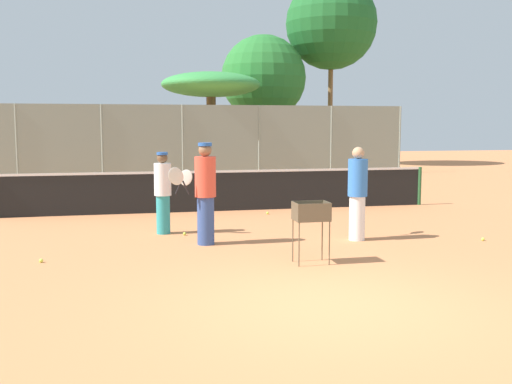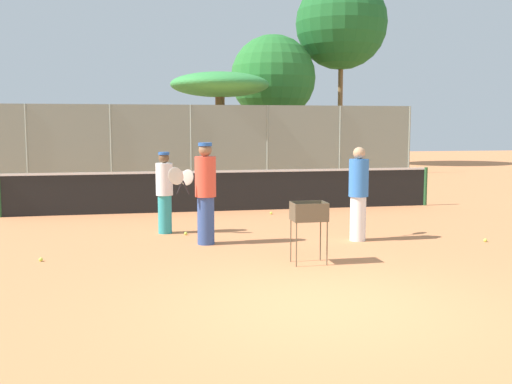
% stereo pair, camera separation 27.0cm
% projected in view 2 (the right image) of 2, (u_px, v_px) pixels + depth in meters
% --- Properties ---
extents(ground_plane, '(80.00, 80.00, 0.00)m').
position_uv_depth(ground_plane, '(325.00, 306.00, 7.51)').
color(ground_plane, '#D37F4C').
extents(tennis_net, '(11.36, 0.10, 1.07)m').
position_uv_depth(tennis_net, '(227.00, 190.00, 15.69)').
color(tennis_net, '#26592D').
rests_on(tennis_net, ground_plane).
extents(back_fence, '(20.34, 0.08, 3.11)m').
position_uv_depth(back_fence, '(191.00, 141.00, 25.86)').
color(back_fence, gray).
rests_on(back_fence, ground_plane).
extents(tree_0, '(4.51, 4.51, 6.98)m').
position_uv_depth(tree_0, '(273.00, 78.00, 31.74)').
color(tree_0, brown).
rests_on(tree_0, ground_plane).
extents(tree_1, '(4.97, 4.97, 10.21)m').
position_uv_depth(tree_1, '(341.00, 24.00, 32.46)').
color(tree_1, brown).
rests_on(tree_1, ground_plane).
extents(tree_2, '(4.62, 4.62, 4.69)m').
position_uv_depth(tree_2, '(220.00, 86.00, 27.93)').
color(tree_2, brown).
rests_on(tree_2, ground_plane).
extents(player_white_outfit, '(0.96, 0.40, 1.93)m').
position_uv_depth(player_white_outfit, '(205.00, 192.00, 11.26)').
color(player_white_outfit, '#334C8C').
rests_on(player_white_outfit, ground_plane).
extents(player_red_cap, '(0.65, 0.81, 1.83)m').
position_uv_depth(player_red_cap, '(359.00, 193.00, 11.63)').
color(player_red_cap, white).
rests_on(player_red_cap, ground_plane).
extents(player_yellow_shirt, '(0.80, 0.58, 1.70)m').
position_uv_depth(player_yellow_shirt, '(165.00, 191.00, 12.41)').
color(player_yellow_shirt, teal).
rests_on(player_yellow_shirt, ground_plane).
extents(ball_cart, '(0.56, 0.41, 1.01)m').
position_uv_depth(ball_cart, '(309.00, 217.00, 9.69)').
color(ball_cart, brown).
rests_on(ball_cart, ground_plane).
extents(tennis_ball_0, '(0.07, 0.07, 0.07)m').
position_uv_depth(tennis_ball_0, '(271.00, 213.00, 15.13)').
color(tennis_ball_0, '#D1E54C').
rests_on(tennis_ball_0, ground_plane).
extents(tennis_ball_1, '(0.07, 0.07, 0.07)m').
position_uv_depth(tennis_ball_1, '(485.00, 240.00, 11.58)').
color(tennis_ball_1, '#D1E54C').
rests_on(tennis_ball_1, ground_plane).
extents(tennis_ball_2, '(0.07, 0.07, 0.07)m').
position_uv_depth(tennis_ball_2, '(186.00, 233.00, 12.30)').
color(tennis_ball_2, '#D1E54C').
rests_on(tennis_ball_2, ground_plane).
extents(tennis_ball_3, '(0.07, 0.07, 0.07)m').
position_uv_depth(tennis_ball_3, '(41.00, 259.00, 9.93)').
color(tennis_ball_3, '#D1E54C').
rests_on(tennis_ball_3, ground_plane).
extents(parked_car, '(4.20, 1.70, 1.60)m').
position_uv_depth(parked_car, '(201.00, 157.00, 29.92)').
color(parked_car, white).
rests_on(parked_car, ground_plane).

